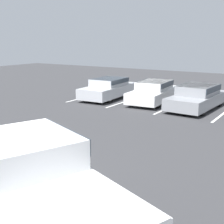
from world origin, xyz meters
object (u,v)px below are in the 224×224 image
Objects in this scene: parked_sedan_c at (197,96)px; parked_sedan_a at (109,88)px; parked_sedan_b at (154,91)px; pickup_truck at (29,185)px.

parked_sedan_a is at bearing -86.83° from parked_sedan_c.
parked_sedan_b is 0.97× the size of parked_sedan_c.
pickup_truck is 12.28m from parked_sedan_c.
pickup_truck reaches higher than parked_sedan_a.
parked_sedan_b is (2.94, 0.27, 0.00)m from parked_sedan_a.
pickup_truck is at bearing 10.51° from parked_sedan_b.
parked_sedan_c reaches higher than parked_sedan_b.
parked_sedan_c is (-0.73, 12.26, -0.24)m from pickup_truck.
parked_sedan_a is 1.02× the size of parked_sedan_b.
parked_sedan_a is at bearing -89.15° from parked_sedan_b.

